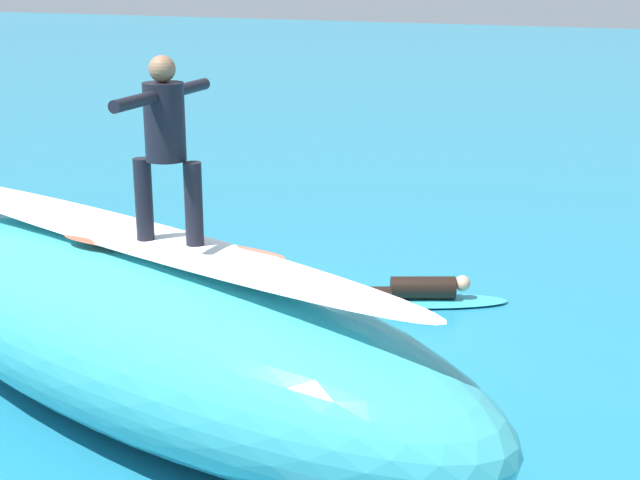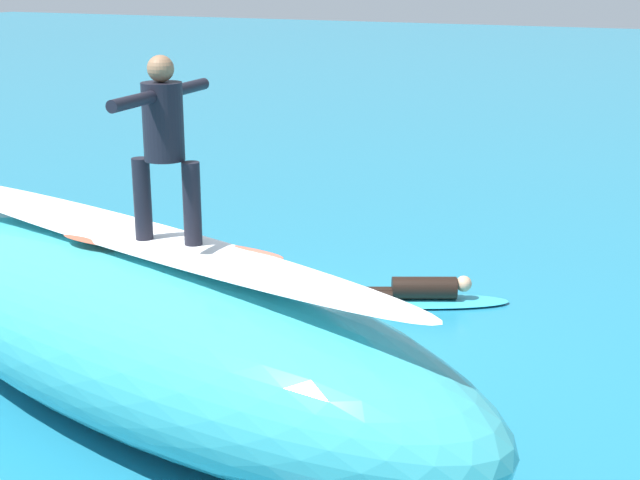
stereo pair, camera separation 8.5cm
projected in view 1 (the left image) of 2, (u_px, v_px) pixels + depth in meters
ground_plane at (273, 342)px, 11.14m from camera, size 120.00×120.00×0.00m
wave_crest at (134, 327)px, 9.16m from camera, size 8.78×4.54×1.83m
wave_foam_lip at (128, 234)px, 8.89m from camera, size 7.14×2.71×0.08m
surfboard_riding at (171, 246)px, 8.52m from camera, size 2.30×0.69×0.07m
surfer_riding at (165, 136)px, 8.23m from camera, size 0.67×1.60×1.69m
surfboard_paddling at (423, 301)px, 12.42m from camera, size 2.30×1.49×0.07m
surfer_paddling at (413, 289)px, 12.37m from camera, size 1.67×0.95×0.32m
buoy_marker at (49, 269)px, 12.89m from camera, size 0.57×0.57×0.98m
foam_patch_mid at (126, 363)px, 10.37m from camera, size 0.67×0.57×0.16m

